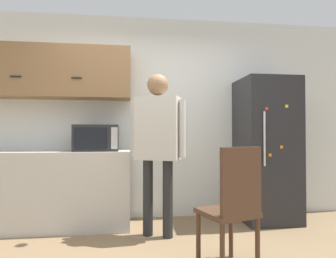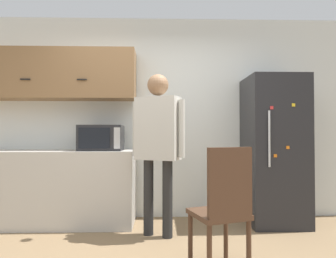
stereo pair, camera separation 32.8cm
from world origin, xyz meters
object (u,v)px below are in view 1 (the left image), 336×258
object	(u,v)px
refrigerator	(266,150)
chair	(233,203)
person	(158,136)
microwave	(97,138)

from	to	relation	value
refrigerator	chair	size ratio (longest dim) A/B	1.81
person	chair	distance (m)	1.20
person	chair	size ratio (longest dim) A/B	1.76
microwave	person	distance (m)	0.82
microwave	person	xyz separation A→B (m)	(0.70, -0.43, 0.03)
microwave	refrigerator	distance (m)	2.16
refrigerator	person	bearing A→B (deg)	-163.83
chair	microwave	bearing A→B (deg)	-66.19
person	microwave	bearing A→B (deg)	173.09
person	chair	world-z (taller)	person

